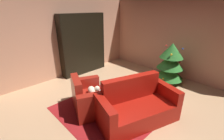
{
  "coord_description": "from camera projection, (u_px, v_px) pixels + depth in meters",
  "views": [
    {
      "loc": [
        2.41,
        -2.57,
        2.38
      ],
      "look_at": [
        -0.25,
        0.01,
        0.87
      ],
      "focal_mm": 25.01,
      "sensor_mm": 36.0,
      "label": 1
    }
  ],
  "objects": [
    {
      "name": "decorated_tree",
      "position": [
        170.0,
        63.0,
        5.04
      ],
      "size": [
        0.92,
        0.92,
        1.34
      ],
      "color": "brown",
      "rests_on": "ground"
    },
    {
      "name": "wall_back",
      "position": [
        174.0,
        39.0,
        5.46
      ],
      "size": [
        5.34,
        0.06,
        2.68
      ],
      "primitive_type": "cube",
      "color": "tan",
      "rests_on": "ground"
    },
    {
      "name": "couch_red",
      "position": [
        137.0,
        107.0,
        3.43
      ],
      "size": [
        1.33,
        1.9,
        0.96
      ],
      "color": "#98130B",
      "rests_on": "ground"
    },
    {
      "name": "book_stack_on_table",
      "position": [
        114.0,
        92.0,
        3.79
      ],
      "size": [
        0.22,
        0.16,
        0.08
      ],
      "color": "#377754",
      "rests_on": "coffee_table"
    },
    {
      "name": "coffee_table",
      "position": [
        113.0,
        95.0,
        3.8
      ],
      "size": [
        0.77,
        0.77,
        0.41
      ],
      "color": "black",
      "rests_on": "ground"
    },
    {
      "name": "bookshelf_unit",
      "position": [
        86.0,
        45.0,
        5.83
      ],
      "size": [
        0.34,
        1.77,
        2.17
      ],
      "color": "black",
      "rests_on": "ground"
    },
    {
      "name": "wall_left",
      "position": [
        64.0,
        39.0,
        5.4
      ],
      "size": [
        0.06,
        5.66,
        2.68
      ],
      "primitive_type": "cube",
      "color": "tan",
      "rests_on": "ground"
    },
    {
      "name": "area_rug",
      "position": [
        112.0,
        108.0,
        3.94
      ],
      "size": [
        2.31,
        2.37,
        0.01
      ],
      "primitive_type": "cube",
      "color": "maroon",
      "rests_on": "ground"
    },
    {
      "name": "ground_plane",
      "position": [
        118.0,
        103.0,
        4.16
      ],
      "size": [
        6.65,
        6.65,
        0.0
      ],
      "primitive_type": "plane",
      "color": "tan"
    },
    {
      "name": "bottle_on_table",
      "position": [
        105.0,
        91.0,
        3.66
      ],
      "size": [
        0.07,
        0.07,
        0.32
      ],
      "color": "#4F2523",
      "rests_on": "coffee_table"
    },
    {
      "name": "armchair_red",
      "position": [
        88.0,
        98.0,
        3.78
      ],
      "size": [
        1.24,
        1.07,
        0.88
      ],
      "color": "maroon",
      "rests_on": "ground"
    }
  ]
}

